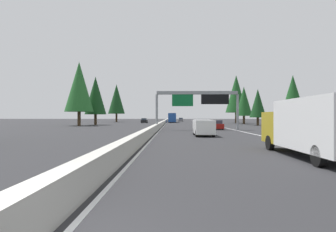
% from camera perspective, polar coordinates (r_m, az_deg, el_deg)
% --- Properties ---
extents(ground_plane, '(320.00, 320.00, 0.00)m').
position_cam_1_polar(ground_plane, '(64.25, -0.96, -1.91)').
color(ground_plane, '#262628').
extents(median_barrier, '(180.00, 0.56, 0.90)m').
position_cam_1_polar(median_barrier, '(84.23, -0.71, -1.16)').
color(median_barrier, '#ADAAA3').
rests_on(median_barrier, ground).
extents(shoulder_stripe_right, '(160.00, 0.16, 0.01)m').
position_cam_1_polar(shoulder_stripe_right, '(74.80, 8.16, -1.64)').
color(shoulder_stripe_right, silver).
rests_on(shoulder_stripe_right, ground).
extents(shoulder_stripe_median, '(160.00, 0.16, 0.01)m').
position_cam_1_polar(shoulder_stripe_median, '(74.23, -0.51, -1.65)').
color(shoulder_stripe_median, silver).
rests_on(shoulder_stripe_median, ground).
extents(sign_gantry_overhead, '(0.50, 12.68, 5.91)m').
position_cam_1_polar(sign_gantry_overhead, '(43.28, 6.13, 3.43)').
color(sign_gantry_overhead, gray).
rests_on(sign_gantry_overhead, ground).
extents(box_truck_distant_b, '(8.50, 2.40, 2.95)m').
position_cam_1_polar(box_truck_distant_b, '(15.97, 27.15, -1.74)').
color(box_truck_distant_b, white).
rests_on(box_truck_distant_b, ground).
extents(minivan_far_right, '(5.00, 1.95, 1.69)m').
position_cam_1_polar(minivan_far_right, '(30.33, 7.15, -2.19)').
color(minivan_far_right, white).
rests_on(minivan_far_right, ground).
extents(sedan_mid_center, '(4.40, 1.80, 1.47)m').
position_cam_1_polar(sedan_mid_center, '(45.75, 9.70, -1.80)').
color(sedan_mid_center, maroon).
rests_on(sedan_mid_center, ground).
extents(sedan_distant_a, '(4.40, 1.80, 1.47)m').
position_cam_1_polar(sedan_distant_a, '(119.56, 0.67, -0.72)').
color(sedan_distant_a, black).
rests_on(sedan_distant_a, ground).
extents(sedan_far_left, '(4.40, 1.80, 1.47)m').
position_cam_1_polar(sedan_far_left, '(114.09, 2.59, -0.75)').
color(sedan_far_left, slate).
rests_on(sedan_far_left, ground).
extents(bus_near_center, '(11.50, 2.55, 3.10)m').
position_cam_1_polar(bus_near_center, '(95.08, 0.85, -0.27)').
color(bus_near_center, '#1E4793').
rests_on(bus_near_center, ground).
extents(oncoming_near, '(4.40, 1.80, 1.47)m').
position_cam_1_polar(oncoming_near, '(87.65, -4.80, -0.96)').
color(oncoming_near, black).
rests_on(oncoming_near, ground).
extents(conifer_right_near, '(3.79, 3.79, 8.62)m').
position_cam_1_polar(conifer_right_near, '(48.85, 23.90, 3.65)').
color(conifer_right_near, '#4C3823').
rests_on(conifer_right_near, ground).
extents(conifer_right_mid, '(3.63, 3.63, 8.25)m').
position_cam_1_polar(conifer_right_mid, '(66.75, 17.68, 2.46)').
color(conifer_right_mid, '#4C3823').
rests_on(conifer_right_mid, ground).
extents(conifer_right_far, '(4.38, 4.38, 9.97)m').
position_cam_1_polar(conifer_right_far, '(77.85, 15.08, 2.88)').
color(conifer_right_far, '#4C3823').
rests_on(conifer_right_far, ground).
extents(conifer_right_distant, '(6.45, 6.45, 14.66)m').
position_cam_1_polar(conifer_right_distant, '(88.88, 13.61, 4.36)').
color(conifer_right_distant, '#4C3823').
rests_on(conifer_right_distant, ground).
extents(conifer_left_near, '(6.18, 6.18, 14.05)m').
position_cam_1_polar(conifer_left_near, '(65.07, -17.51, 5.65)').
color(conifer_left_near, '#4C3823').
rests_on(conifer_left_near, ground).
extents(conifer_left_mid, '(5.07, 5.07, 11.53)m').
position_cam_1_polar(conifer_left_mid, '(69.60, -14.44, 4.01)').
color(conifer_left_mid, '#4C3823').
rests_on(conifer_left_mid, ground).
extents(conifer_left_far, '(6.04, 6.04, 13.72)m').
position_cam_1_polar(conifer_left_far, '(104.48, -10.36, 3.39)').
color(conifer_left_far, '#4C3823').
rests_on(conifer_left_far, ground).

